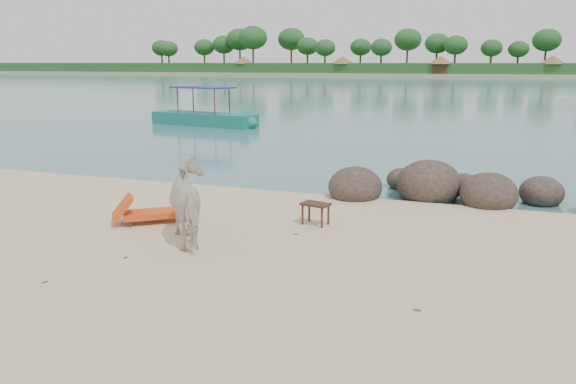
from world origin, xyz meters
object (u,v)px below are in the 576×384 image
(boulders, at_px, (445,189))
(side_table, at_px, (315,215))
(cow, at_px, (193,203))
(lounge_chair, at_px, (158,211))
(boat_near, at_px, (203,93))

(boulders, relative_size, side_table, 11.69)
(cow, relative_size, lounge_chair, 1.03)
(lounge_chair, bearing_deg, boulders, 0.55)
(boulders, distance_m, cow, 6.54)
(cow, bearing_deg, boat_near, -103.81)
(side_table, xyz_separation_m, boat_near, (-11.09, 16.44, 1.42))
(cow, distance_m, boat_near, 20.45)
(boulders, xyz_separation_m, cow, (-4.11, -5.06, 0.52))
(cow, relative_size, boat_near, 0.26)
(lounge_chair, bearing_deg, cow, -71.26)
(boulders, relative_size, cow, 3.65)
(cow, height_order, lounge_chair, cow)
(side_table, xyz_separation_m, lounge_chair, (-3.13, -0.85, 0.04))
(side_table, distance_m, lounge_chair, 3.25)
(boulders, distance_m, boat_near, 18.81)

